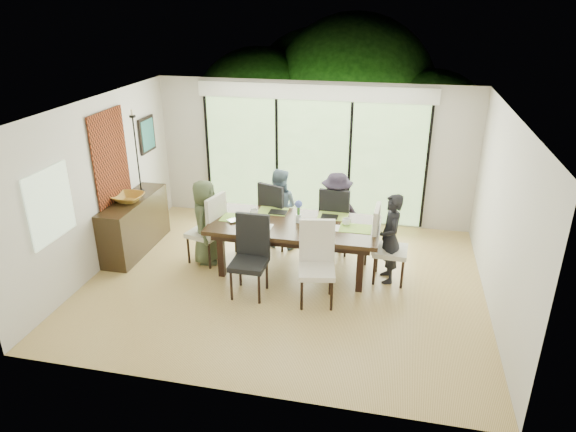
% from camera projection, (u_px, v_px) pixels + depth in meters
% --- Properties ---
extents(floor, '(6.00, 5.00, 0.01)m').
position_uv_depth(floor, '(285.00, 281.00, 8.00)').
color(floor, olive).
rests_on(floor, ground).
extents(ceiling, '(6.00, 5.00, 0.01)m').
position_uv_depth(ceiling, '(284.00, 107.00, 6.94)').
color(ceiling, white).
rests_on(ceiling, wall_back).
extents(wall_back, '(6.00, 0.02, 2.70)m').
position_uv_depth(wall_back, '(313.00, 153.00, 9.72)').
color(wall_back, beige).
rests_on(wall_back, floor).
extents(wall_front, '(6.00, 0.02, 2.70)m').
position_uv_depth(wall_front, '(230.00, 289.00, 5.22)').
color(wall_front, beige).
rests_on(wall_front, floor).
extents(wall_left, '(0.02, 5.00, 2.70)m').
position_uv_depth(wall_left, '(98.00, 186.00, 8.06)').
color(wall_left, white).
rests_on(wall_left, floor).
extents(wall_right, '(0.02, 5.00, 2.70)m').
position_uv_depth(wall_right, '(503.00, 218.00, 6.88)').
color(wall_right, silver).
rests_on(wall_right, floor).
extents(glass_doors, '(4.20, 0.02, 2.30)m').
position_uv_depth(glass_doors, '(313.00, 161.00, 9.75)').
color(glass_doors, '#598C3F').
rests_on(glass_doors, wall_back).
extents(blinds_header, '(4.40, 0.06, 0.28)m').
position_uv_depth(blinds_header, '(314.00, 92.00, 9.23)').
color(blinds_header, white).
rests_on(blinds_header, wall_back).
extents(mullion_a, '(0.05, 0.04, 2.30)m').
position_uv_depth(mullion_a, '(208.00, 155.00, 10.15)').
color(mullion_a, black).
rests_on(mullion_a, wall_back).
extents(mullion_b, '(0.05, 0.04, 2.30)m').
position_uv_depth(mullion_b, '(277.00, 159.00, 9.88)').
color(mullion_b, black).
rests_on(mullion_b, wall_back).
extents(mullion_c, '(0.05, 0.04, 2.30)m').
position_uv_depth(mullion_c, '(350.00, 164.00, 9.60)').
color(mullion_c, black).
rests_on(mullion_c, wall_back).
extents(mullion_d, '(0.05, 0.04, 2.30)m').
position_uv_depth(mullion_d, '(426.00, 169.00, 9.33)').
color(mullion_d, black).
rests_on(mullion_d, wall_back).
extents(side_window, '(0.02, 0.90, 1.00)m').
position_uv_depth(side_window, '(50.00, 205.00, 6.91)').
color(side_window, '#8CAD7F').
rests_on(side_window, wall_left).
extents(deck, '(6.00, 1.80, 0.10)m').
position_uv_depth(deck, '(319.00, 205.00, 11.07)').
color(deck, brown).
rests_on(deck, ground).
extents(rail_top, '(6.00, 0.08, 0.06)m').
position_uv_depth(rail_top, '(325.00, 167.00, 11.56)').
color(rail_top, '#4E3621').
rests_on(rail_top, deck).
extents(foliage_left, '(3.20, 3.20, 3.20)m').
position_uv_depth(foliage_left, '(259.00, 115.00, 12.46)').
color(foliage_left, '#14380F').
rests_on(foliage_left, ground).
extents(foliage_mid, '(4.00, 4.00, 4.00)m').
position_uv_depth(foliage_mid, '(353.00, 99.00, 12.42)').
color(foliage_mid, '#14380F').
rests_on(foliage_mid, ground).
extents(foliage_right, '(2.80, 2.80, 2.80)m').
position_uv_depth(foliage_right, '(428.00, 133.00, 11.57)').
color(foliage_right, '#14380F').
rests_on(foliage_right, ground).
extents(foliage_far, '(3.60, 3.60, 3.60)m').
position_uv_depth(foliage_far, '(317.00, 100.00, 13.32)').
color(foliage_far, '#14380F').
rests_on(foliage_far, ground).
extents(table_top, '(2.64, 1.21, 0.07)m').
position_uv_depth(table_top, '(295.00, 225.00, 8.03)').
color(table_top, black).
rests_on(table_top, floor).
extents(table_apron, '(2.42, 0.99, 0.11)m').
position_uv_depth(table_apron, '(295.00, 231.00, 8.07)').
color(table_apron, black).
rests_on(table_apron, floor).
extents(table_leg_fl, '(0.10, 0.10, 0.76)m').
position_uv_depth(table_leg_fl, '(221.00, 254.00, 8.01)').
color(table_leg_fl, black).
rests_on(table_leg_fl, floor).
extents(table_leg_fr, '(0.10, 0.10, 0.76)m').
position_uv_depth(table_leg_fr, '(360.00, 268.00, 7.59)').
color(table_leg_fr, black).
rests_on(table_leg_fr, floor).
extents(table_leg_bl, '(0.10, 0.10, 0.76)m').
position_uv_depth(table_leg_bl, '(238.00, 231.00, 8.79)').
color(table_leg_bl, black).
rests_on(table_leg_bl, floor).
extents(table_leg_br, '(0.10, 0.10, 0.76)m').
position_uv_depth(table_leg_br, '(365.00, 243.00, 8.36)').
color(table_leg_br, black).
rests_on(table_leg_br, floor).
extents(chair_left_end, '(0.62, 0.62, 1.21)m').
position_uv_depth(chair_left_end, '(205.00, 228.00, 8.39)').
color(chair_left_end, beige).
rests_on(chair_left_end, floor).
extents(chair_right_end, '(0.53, 0.53, 1.21)m').
position_uv_depth(chair_right_end, '(391.00, 245.00, 7.81)').
color(chair_right_end, beige).
rests_on(chair_right_end, floor).
extents(chair_far_left, '(0.66, 0.66, 1.21)m').
position_uv_depth(chair_far_left, '(279.00, 213.00, 8.95)').
color(chair_far_left, black).
rests_on(chair_far_left, floor).
extents(chair_far_right, '(0.53, 0.53, 1.21)m').
position_uv_depth(chair_far_right, '(336.00, 218.00, 8.76)').
color(chair_far_right, black).
rests_on(chair_far_right, floor).
extents(chair_near_left, '(0.51, 0.51, 1.21)m').
position_uv_depth(chair_near_left, '(249.00, 258.00, 7.42)').
color(chair_near_left, black).
rests_on(chair_near_left, floor).
extents(chair_near_right, '(0.59, 0.59, 1.21)m').
position_uv_depth(chair_near_right, '(317.00, 265.00, 7.22)').
color(chair_near_right, silver).
rests_on(chair_near_right, floor).
extents(person_left_end, '(0.48, 0.70, 1.42)m').
position_uv_depth(person_left_end, '(206.00, 222.00, 8.35)').
color(person_left_end, '#434F35').
rests_on(person_left_end, floor).
extents(person_right_end, '(0.56, 0.74, 1.42)m').
position_uv_depth(person_right_end, '(390.00, 239.00, 7.77)').
color(person_right_end, black).
rests_on(person_right_end, floor).
extents(person_far_left, '(0.71, 0.49, 1.42)m').
position_uv_depth(person_far_left, '(279.00, 208.00, 8.89)').
color(person_far_left, slate).
rests_on(person_far_left, floor).
extents(person_far_right, '(0.74, 0.55, 1.42)m').
position_uv_depth(person_far_right, '(336.00, 213.00, 8.70)').
color(person_far_right, '#251E2D').
rests_on(person_far_right, floor).
extents(placemat_left, '(0.48, 0.35, 0.01)m').
position_uv_depth(placemat_left, '(236.00, 218.00, 8.20)').
color(placemat_left, '#76A039').
rests_on(placemat_left, table_top).
extents(placemat_right, '(0.48, 0.35, 0.01)m').
position_uv_depth(placemat_right, '(356.00, 228.00, 7.83)').
color(placemat_right, '#81AD3D').
rests_on(placemat_right, table_top).
extents(placemat_far_l, '(0.48, 0.35, 0.01)m').
position_uv_depth(placemat_far_l, '(273.00, 211.00, 8.46)').
color(placemat_far_l, '#81A43A').
rests_on(placemat_far_l, table_top).
extents(placemat_far_r, '(0.48, 0.35, 0.01)m').
position_uv_depth(placemat_far_r, '(333.00, 216.00, 8.26)').
color(placemat_far_r, '#88A63B').
rests_on(placemat_far_r, table_top).
extents(placemat_paper, '(0.48, 0.35, 0.01)m').
position_uv_depth(placemat_paper, '(256.00, 228.00, 7.85)').
color(placemat_paper, white).
rests_on(placemat_paper, table_top).
extents(tablet_far_l, '(0.29, 0.20, 0.01)m').
position_uv_depth(tablet_far_l, '(278.00, 212.00, 8.39)').
color(tablet_far_l, black).
rests_on(tablet_far_l, table_top).
extents(tablet_far_r, '(0.26, 0.19, 0.01)m').
position_uv_depth(tablet_far_r, '(329.00, 217.00, 8.23)').
color(tablet_far_r, black).
rests_on(tablet_far_r, table_top).
extents(papers, '(0.33, 0.24, 0.00)m').
position_uv_depth(papers, '(339.00, 228.00, 7.83)').
color(papers, white).
rests_on(papers, table_top).
extents(platter_base, '(0.29, 0.29, 0.03)m').
position_uv_depth(platter_base, '(256.00, 227.00, 7.84)').
color(platter_base, white).
rests_on(platter_base, table_top).
extents(platter_snacks, '(0.22, 0.22, 0.02)m').
position_uv_depth(platter_snacks, '(255.00, 225.00, 7.84)').
color(platter_snacks, '#D55719').
rests_on(platter_snacks, table_top).
extents(vase, '(0.09, 0.09, 0.13)m').
position_uv_depth(vase, '(298.00, 218.00, 8.02)').
color(vase, silver).
rests_on(vase, table_top).
extents(hyacinth_stems, '(0.04, 0.04, 0.18)m').
position_uv_depth(hyacinth_stems, '(298.00, 211.00, 7.97)').
color(hyacinth_stems, '#337226').
rests_on(hyacinth_stems, table_top).
extents(hyacinth_blooms, '(0.12, 0.12, 0.12)m').
position_uv_depth(hyacinth_blooms, '(299.00, 204.00, 7.93)').
color(hyacinth_blooms, '#4A5CB9').
rests_on(hyacinth_blooms, table_top).
extents(laptop, '(0.42, 0.43, 0.03)m').
position_uv_depth(laptop, '(241.00, 220.00, 8.08)').
color(laptop, silver).
rests_on(laptop, table_top).
extents(cup_a, '(0.19, 0.19, 0.11)m').
position_uv_depth(cup_a, '(254.00, 213.00, 8.26)').
color(cup_a, white).
rests_on(cup_a, table_top).
extents(cup_b, '(0.15, 0.15, 0.10)m').
position_uv_depth(cup_b, '(303.00, 224.00, 7.87)').
color(cup_b, white).
rests_on(cup_b, table_top).
extents(cup_c, '(0.18, 0.18, 0.11)m').
position_uv_depth(cup_c, '(347.00, 222.00, 7.93)').
color(cup_c, white).
rests_on(cup_c, table_top).
extents(book, '(0.26, 0.30, 0.02)m').
position_uv_depth(book, '(311.00, 223.00, 8.01)').
color(book, white).
rests_on(book, table_top).
extents(sideboard, '(0.47, 1.68, 0.94)m').
position_uv_depth(sideboard, '(135.00, 225.00, 8.83)').
color(sideboard, black).
rests_on(sideboard, floor).
extents(bowl, '(0.50, 0.50, 0.12)m').
position_uv_depth(bowl, '(128.00, 198.00, 8.53)').
color(bowl, olive).
rests_on(bowl, sideboard).
extents(candlestick_base, '(0.10, 0.10, 0.04)m').
position_uv_depth(candlestick_base, '(141.00, 191.00, 8.95)').
color(candlestick_base, black).
rests_on(candlestick_base, sideboard).
extents(candlestick_shaft, '(0.03, 0.03, 1.31)m').
position_uv_depth(candlestick_shaft, '(137.00, 154.00, 8.69)').
color(candlestick_shaft, black).
rests_on(candlestick_shaft, sideboard).
extents(candlestick_pan, '(0.10, 0.10, 0.03)m').
position_uv_depth(candlestick_pan, '(132.00, 116.00, 8.43)').
color(candlestick_pan, black).
rests_on(candlestick_pan, sideboard).
extents(candle, '(0.04, 0.04, 0.10)m').
position_uv_depth(candle, '(132.00, 113.00, 8.41)').
color(candle, silver).
rests_on(candle, sideboard).
extents(tapestry, '(0.02, 1.00, 1.50)m').
position_uv_depth(tapestry, '(110.00, 157.00, 8.27)').
color(tapestry, maroon).
rests_on(tapestry, wall_left).
extents(art_frame, '(0.03, 0.55, 0.65)m').
position_uv_depth(art_frame, '(147.00, 135.00, 9.42)').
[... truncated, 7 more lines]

